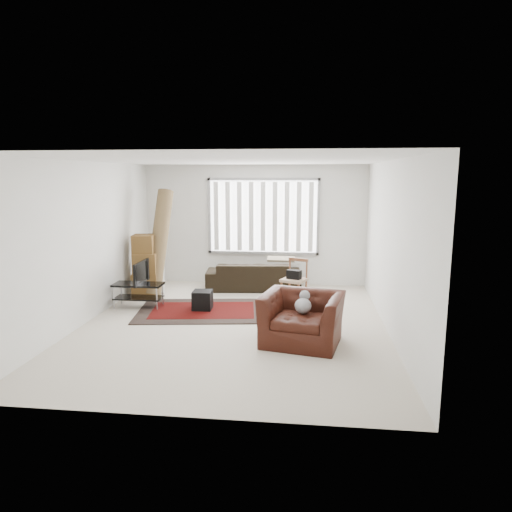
{
  "coord_description": "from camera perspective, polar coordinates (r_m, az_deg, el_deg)",
  "views": [
    {
      "loc": [
        1.2,
        -7.23,
        2.46
      ],
      "look_at": [
        0.3,
        0.69,
        1.05
      ],
      "focal_mm": 32.0,
      "sensor_mm": 36.0,
      "label": 1
    }
  ],
  "objects": [
    {
      "name": "persian_rug",
      "position": [
        8.5,
        -6.62,
        -6.79
      ],
      "size": [
        2.54,
        1.87,
        0.02
      ],
      "color": "black",
      "rests_on": "ground"
    },
    {
      "name": "rolled_rug",
      "position": [
        9.74,
        -11.98,
        1.76
      ],
      "size": [
        0.52,
        1.05,
        2.19
      ],
      "primitive_type": "cylinder",
      "rotation": [
        -0.32,
        0.0,
        -0.2
      ],
      "color": "brown",
      "rests_on": "ground"
    },
    {
      "name": "side_chair",
      "position": [
        9.12,
        4.83,
        -2.7
      ],
      "size": [
        0.58,
        0.58,
        0.82
      ],
      "rotation": [
        0.0,
        0.0,
        -0.4
      ],
      "color": "#92775F",
      "rests_on": "ground"
    },
    {
      "name": "moving_boxes",
      "position": [
        9.7,
        -13.67,
        -1.39
      ],
      "size": [
        0.58,
        0.54,
        1.26
      ],
      "color": "brown",
      "rests_on": "ground"
    },
    {
      "name": "white_flatpack",
      "position": [
        9.88,
        -13.07,
        -2.47
      ],
      "size": [
        0.6,
        0.31,
        0.73
      ],
      "primitive_type": "cube",
      "rotation": [
        -0.21,
        0.0,
        0.14
      ],
      "color": "silver",
      "rests_on": "ground"
    },
    {
      "name": "sofa",
      "position": [
        9.97,
        -0.3,
        -1.94
      ],
      "size": [
        2.12,
        1.08,
        0.79
      ],
      "primitive_type": "imported",
      "rotation": [
        0.0,
        0.0,
        3.24
      ],
      "color": "black",
      "rests_on": "ground"
    },
    {
      "name": "armchair",
      "position": [
        6.83,
        5.79,
        -7.33
      ],
      "size": [
        1.33,
        1.22,
        0.85
      ],
      "rotation": [
        0.0,
        0.0,
        -0.21
      ],
      "color": "#34120A",
      "rests_on": "ground"
    },
    {
      "name": "tv",
      "position": [
        8.82,
        -14.59,
        -1.99
      ],
      "size": [
        0.1,
        0.74,
        0.43
      ],
      "primitive_type": "imported",
      "rotation": [
        0.0,
        0.0,
        1.57
      ],
      "color": "black",
      "rests_on": "tv_stand"
    },
    {
      "name": "subwoofer",
      "position": [
        8.52,
        -6.71,
        -5.48
      ],
      "size": [
        0.36,
        0.36,
        0.35
      ],
      "primitive_type": "cube",
      "rotation": [
        0.0,
        0.0,
        0.04
      ],
      "color": "black",
      "rests_on": "persian_rug"
    },
    {
      "name": "room",
      "position": [
        7.86,
        -2.05,
        4.91
      ],
      "size": [
        6.0,
        6.02,
        2.71
      ],
      "color": "beige",
      "rests_on": "ground"
    },
    {
      "name": "tv_stand",
      "position": [
        8.89,
        -14.49,
        -4.15
      ],
      "size": [
        0.92,
        0.41,
        0.46
      ],
      "color": "black",
      "rests_on": "ground"
    }
  ]
}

